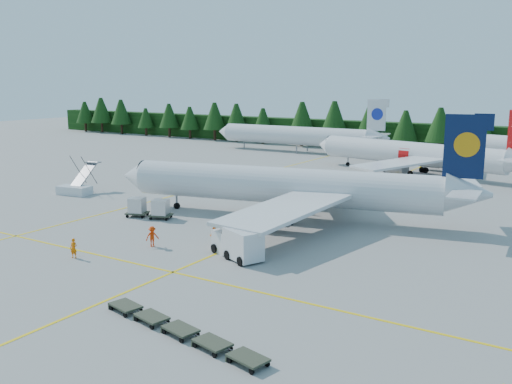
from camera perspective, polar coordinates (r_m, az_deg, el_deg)
The scene contains 15 objects.
ground at distance 54.09m, azimuth -9.02°, elevation -5.06°, with size 320.00×320.00×0.00m, color #9C9C97.
taxi_stripe_a at distance 77.74m, azimuth -7.07°, elevation -0.06°, with size 0.25×120.00×0.01m, color yellow.
taxi_stripe_b at distance 67.07m, azimuth 6.28°, elevation -1.82°, with size 0.25×120.00×0.01m, color yellow.
taxi_stripe_cross at distance 49.96m, azimuth -13.59°, elevation -6.60°, with size 80.00×0.25×0.01m, color yellow.
treeline_hedge at distance 126.23m, azimuth 16.38°, elevation 5.22°, with size 220.00×4.00×6.00m, color black.
airliner_navy at distance 62.69m, azimuth 1.99°, elevation 0.62°, with size 39.87×32.46×11.74m.
airliner_red at distance 96.23m, azimuth 14.76°, elevation 3.77°, with size 36.96×30.09×10.88m.
airliner_far_left at distance 121.85m, azimuth 3.37°, elevation 5.72°, with size 38.99×4.54×11.34m.
airstairs at distance 79.72m, azimuth -17.56°, elevation 0.41°, with size 4.67×6.34×3.92m.
service_truck at distance 48.88m, azimuth -1.91°, elevation -5.07°, with size 5.84×4.08×2.66m.
dolly_train at distance 35.13m, azimuth -7.57°, elevation -13.40°, with size 13.15×3.52×0.13m.
uld_pair at distance 63.96m, azimuth -10.67°, elevation -1.49°, with size 5.75×3.12×1.78m.
crew_a at distance 51.23m, azimuth -17.77°, elevation -5.38°, with size 0.63×0.41×1.72m, color orange.
crew_b at distance 52.43m, azimuth -4.21°, elevation -4.44°, with size 0.88×0.69×1.81m, color #ED5D04.
crew_c at distance 52.90m, azimuth -10.33°, elevation -4.40°, with size 0.79×0.53×1.90m, color red.
Camera 1 is at (34.60, -38.81, 14.91)m, focal length 40.00 mm.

